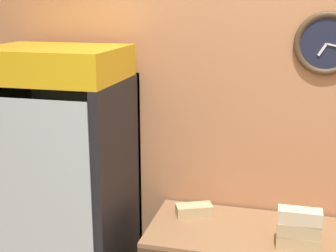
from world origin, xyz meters
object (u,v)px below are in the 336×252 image
object	(u,v)px
sandwich_stack_middle	(299,229)
beverage_cooler	(67,186)
sandwich_stack_top	(300,216)
sandwich_flat_left	(194,210)
sandwich_stack_bottom	(298,242)

from	to	relation	value
sandwich_stack_middle	beverage_cooler	bearing A→B (deg)	174.14
beverage_cooler	sandwich_stack_middle	xyz separation A→B (m)	(1.36, -0.14, -0.04)
beverage_cooler	sandwich_stack_top	size ratio (longest dim) A/B	8.52
sandwich_flat_left	beverage_cooler	bearing A→B (deg)	-171.80
sandwich_stack_middle	sandwich_flat_left	distance (m)	0.65
beverage_cooler	sandwich_stack_top	distance (m)	1.37
sandwich_stack_middle	sandwich_stack_bottom	bearing A→B (deg)	0.00
sandwich_stack_bottom	sandwich_stack_top	size ratio (longest dim) A/B	1.00
beverage_cooler	sandwich_stack_bottom	world-z (taller)	beverage_cooler
sandwich_stack_top	sandwich_stack_bottom	bearing A→B (deg)	0.00
beverage_cooler	sandwich_flat_left	distance (m)	0.78
sandwich_flat_left	sandwich_stack_bottom	bearing A→B (deg)	-22.82
sandwich_stack_bottom	sandwich_stack_middle	world-z (taller)	sandwich_stack_middle
sandwich_stack_top	sandwich_flat_left	bearing A→B (deg)	157.18
sandwich_stack_top	sandwich_flat_left	world-z (taller)	sandwich_stack_top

